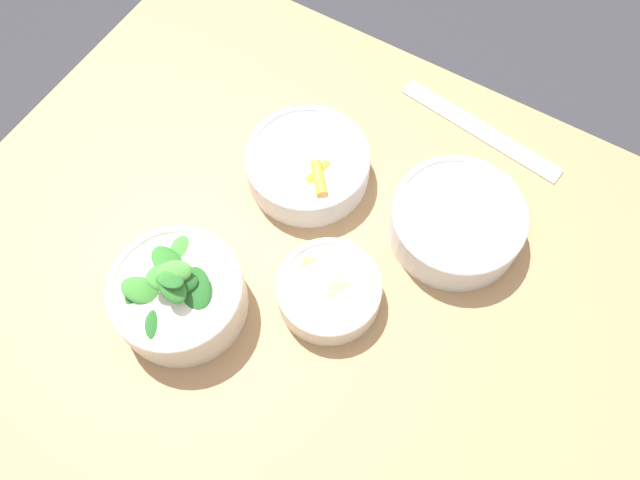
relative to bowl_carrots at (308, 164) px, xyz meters
The scene contains 7 objects.
ground_plane 0.79m from the bowl_carrots, 40.18° to the right, with size 10.00×10.00×0.00m, color #2D2D33.
dining_table 0.26m from the bowl_carrots, 40.18° to the right, with size 1.16×0.83×0.74m.
bowl_carrots is the anchor object (origin of this frame).
bowl_greens 0.25m from the bowl_carrots, 97.68° to the right, with size 0.17×0.17×0.11m.
bowl_beans_hotdog 0.22m from the bowl_carrots, ahead, with size 0.18×0.18×0.06m.
bowl_cookies 0.19m from the bowl_carrots, 50.34° to the right, with size 0.13×0.13×0.04m.
ruler 0.27m from the bowl_carrots, 47.99° to the left, with size 0.27×0.06×0.00m.
Camera 1 is at (0.10, -0.26, 1.50)m, focal length 35.00 mm.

